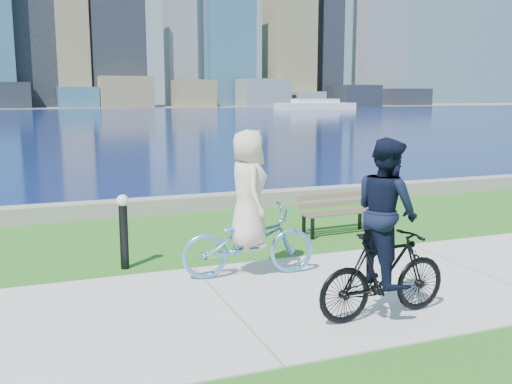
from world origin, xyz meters
TOP-DOWN VIEW (x-y plane):
  - ground at (0.00, 0.00)m, footprint 320.00×320.00m
  - concrete_path at (0.00, 0.00)m, footprint 80.00×3.50m
  - seawall at (0.00, 6.20)m, footprint 90.00×0.50m
  - bay_water at (0.00, 72.00)m, footprint 320.00×131.00m
  - far_shore at (0.00, 130.00)m, footprint 320.00×30.00m
  - city_skyline at (-0.59, 129.19)m, footprint 177.75×22.76m
  - ferry_far at (42.47, 90.07)m, footprint 15.04×4.30m
  - park_bench at (-0.82, 3.04)m, footprint 1.50×0.60m
  - bollard_lamp at (-5.00, 2.16)m, footprint 0.19×0.19m
  - cyclist_woman at (-3.33, 1.10)m, footprint 0.93×2.06m
  - cyclist_man at (-2.37, -0.99)m, footprint 0.69×1.79m

SIDE VIEW (x-z plane):
  - ground at x=0.00m, z-range 0.00..0.00m
  - bay_water at x=0.00m, z-range 0.00..0.01m
  - concrete_path at x=0.00m, z-range 0.00..0.02m
  - far_shore at x=0.00m, z-range 0.00..0.12m
  - seawall at x=0.00m, z-range 0.00..0.35m
  - park_bench at x=-0.82m, z-range 0.08..0.85m
  - bollard_lamp at x=-5.00m, z-range 0.08..1.26m
  - cyclist_woman at x=-3.33m, z-range -0.26..1.91m
  - ferry_far at x=42.47m, z-range -0.17..1.87m
  - cyclist_man at x=-2.37m, z-range -0.15..2.02m
  - city_skyline at x=-0.59m, z-range -15.86..60.14m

